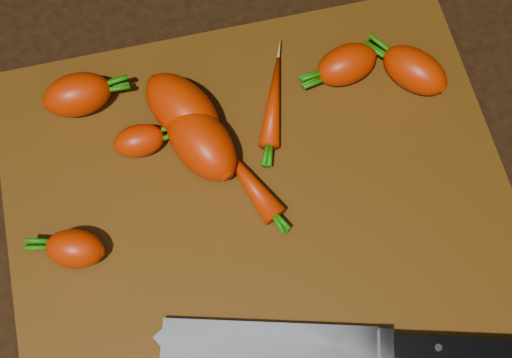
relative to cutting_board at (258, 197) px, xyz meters
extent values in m
cube|color=black|center=(0.00, 0.00, -0.01)|extent=(2.00, 2.00, 0.01)
cube|color=#58340D|center=(0.00, 0.00, 0.00)|extent=(0.50, 0.40, 0.01)
ellipsoid|color=#C12500|center=(-0.16, 0.14, 0.03)|extent=(0.07, 0.05, 0.04)
ellipsoid|color=#C12500|center=(-0.18, -0.02, 0.02)|extent=(0.06, 0.05, 0.04)
ellipsoid|color=#C12500|center=(-0.06, 0.10, 0.03)|extent=(0.10, 0.11, 0.05)
ellipsoid|color=#C12500|center=(-0.04, 0.06, 0.03)|extent=(0.09, 0.11, 0.05)
ellipsoid|color=#C12500|center=(0.12, 0.11, 0.03)|extent=(0.07, 0.05, 0.04)
ellipsoid|color=#C12500|center=(-0.11, 0.08, 0.02)|extent=(0.05, 0.04, 0.03)
ellipsoid|color=#C12500|center=(0.19, 0.09, 0.03)|extent=(0.08, 0.08, 0.04)
ellipsoid|color=#C12500|center=(0.04, 0.09, 0.02)|extent=(0.05, 0.11, 0.02)
ellipsoid|color=#C12500|center=(-0.01, 0.01, 0.02)|extent=(0.06, 0.10, 0.03)
cube|color=gray|center=(-0.12, -0.12, 0.01)|extent=(0.20, 0.09, 0.00)
cube|color=gray|center=(-0.02, -0.15, 0.01)|extent=(0.02, 0.03, 0.01)
cube|color=black|center=(0.04, -0.16, 0.01)|extent=(0.12, 0.05, 0.02)
cylinder|color=#B2B2B7|center=(0.03, -0.16, 0.02)|extent=(0.01, 0.01, 0.00)
camera|label=1|loc=(-0.06, -0.25, 0.67)|focal=50.00mm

